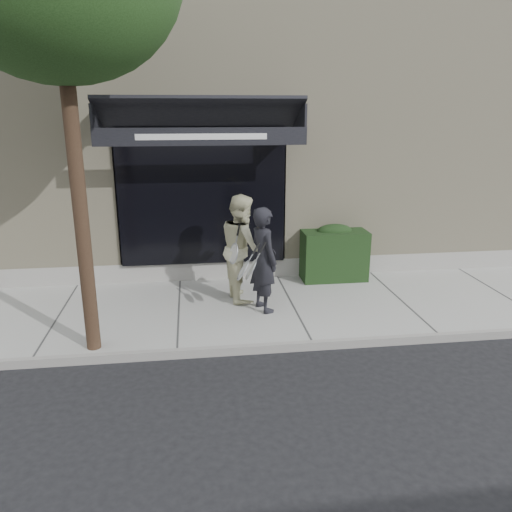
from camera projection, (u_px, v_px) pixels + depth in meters
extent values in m
plane|color=black|center=(292.00, 310.00, 8.94)|extent=(80.00, 80.00, 0.00)
cube|color=#A4A39E|center=(292.00, 307.00, 8.92)|extent=(20.00, 3.00, 0.12)
cube|color=gray|center=(312.00, 345.00, 7.45)|extent=(20.00, 0.10, 0.14)
cube|color=#C2B694|center=(256.00, 137.00, 12.91)|extent=(14.00, 7.00, 5.50)
cube|color=gray|center=(276.00, 268.00, 10.48)|extent=(14.02, 0.42, 0.50)
cube|color=black|center=(202.00, 197.00, 9.71)|extent=(3.20, 0.30, 2.60)
cube|color=gray|center=(119.00, 198.00, 9.65)|extent=(0.08, 0.40, 2.60)
cube|color=gray|center=(282.00, 194.00, 10.05)|extent=(0.08, 0.40, 2.60)
cube|color=gray|center=(200.00, 126.00, 9.47)|extent=(3.36, 0.40, 0.12)
cube|color=black|center=(200.00, 112.00, 8.73)|extent=(3.60, 1.03, 0.55)
cube|color=black|center=(202.00, 137.00, 8.37)|extent=(3.60, 0.05, 0.30)
cube|color=white|center=(202.00, 137.00, 8.34)|extent=(2.20, 0.01, 0.10)
cube|color=black|center=(96.00, 117.00, 8.53)|extent=(0.04, 1.00, 0.45)
cube|color=black|center=(300.00, 117.00, 8.98)|extent=(0.04, 1.00, 0.45)
cube|color=black|center=(333.00, 255.00, 10.09)|extent=(1.30, 0.70, 1.00)
ellipsoid|color=black|center=(335.00, 231.00, 9.95)|extent=(0.71, 0.38, 0.27)
cylinder|color=black|center=(79.00, 192.00, 6.62)|extent=(0.20, 0.20, 4.80)
imported|color=black|center=(264.00, 260.00, 8.39)|extent=(0.63, 0.76, 1.80)
torus|color=silver|center=(251.00, 270.00, 8.15)|extent=(0.17, 0.31, 0.28)
cylinder|color=silver|center=(251.00, 270.00, 8.15)|extent=(0.14, 0.28, 0.24)
cylinder|color=silver|center=(251.00, 270.00, 8.15)|extent=(0.17, 0.03, 0.10)
cylinder|color=black|center=(251.00, 270.00, 8.15)|extent=(0.19, 0.04, 0.12)
torus|color=silver|center=(243.00, 270.00, 8.07)|extent=(0.20, 0.32, 0.27)
cylinder|color=silver|center=(243.00, 270.00, 8.07)|extent=(0.16, 0.28, 0.24)
cylinder|color=silver|center=(243.00, 270.00, 8.07)|extent=(0.17, 0.03, 0.11)
cylinder|color=black|center=(243.00, 270.00, 8.07)|extent=(0.19, 0.05, 0.13)
imported|color=beige|center=(242.00, 247.00, 8.92)|extent=(0.82, 1.00, 1.91)
torus|color=silver|center=(234.00, 254.00, 8.58)|extent=(0.19, 0.32, 0.30)
cylinder|color=silver|center=(234.00, 254.00, 8.58)|extent=(0.15, 0.28, 0.26)
cylinder|color=silver|center=(234.00, 254.00, 8.58)|extent=(0.18, 0.08, 0.06)
cylinder|color=black|center=(234.00, 254.00, 8.58)|extent=(0.20, 0.10, 0.08)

